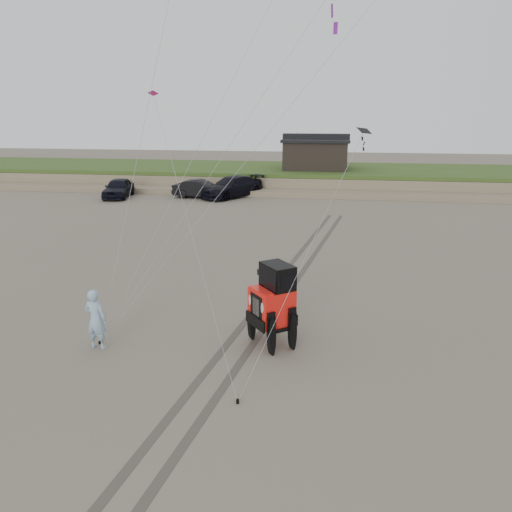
# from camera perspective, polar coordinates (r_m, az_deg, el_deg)

# --- Properties ---
(ground) EXTENTS (160.00, 160.00, 0.00)m
(ground) POSITION_cam_1_polar(r_m,az_deg,el_deg) (15.05, -7.34, -12.53)
(ground) COLOR #6B6054
(ground) RESTS_ON ground
(dune_ridge) EXTENTS (160.00, 14.25, 1.73)m
(dune_ridge) POSITION_cam_1_polar(r_m,az_deg,el_deg) (50.68, 4.48, 9.00)
(dune_ridge) COLOR #7A6B54
(dune_ridge) RESTS_ON ground
(cabin) EXTENTS (6.40, 5.40, 3.35)m
(cabin) POSITION_cam_1_polar(r_m,az_deg,el_deg) (49.81, 6.84, 11.60)
(cabin) COLOR black
(cabin) RESTS_ON dune_ridge
(truck_a) EXTENTS (2.67, 5.07, 1.64)m
(truck_a) POSITION_cam_1_polar(r_m,az_deg,el_deg) (44.82, -15.46, 7.51)
(truck_a) COLOR black
(truck_a) RESTS_ON ground
(truck_b) EXTENTS (4.81, 2.01, 1.55)m
(truck_b) POSITION_cam_1_polar(r_m,az_deg,el_deg) (43.30, -6.36, 7.64)
(truck_b) COLOR black
(truck_b) RESTS_ON ground
(truck_c) EXTENTS (5.47, 6.50, 1.78)m
(truck_c) POSITION_cam_1_polar(r_m,az_deg,el_deg) (43.42, -2.77, 7.90)
(truck_c) COLOR black
(truck_c) RESTS_ON ground
(jeep) EXTENTS (6.01, 5.47, 2.13)m
(jeep) POSITION_cam_1_polar(r_m,az_deg,el_deg) (15.86, 1.80, -6.57)
(jeep) COLOR #FF1C14
(jeep) RESTS_ON ground
(man) EXTENTS (0.77, 0.56, 1.97)m
(man) POSITION_cam_1_polar(r_m,az_deg,el_deg) (16.40, -17.85, -6.90)
(man) COLOR #85B2CD
(man) RESTS_ON ground
(stake_main) EXTENTS (0.08, 0.08, 0.12)m
(stake_main) POSITION_cam_1_polar(r_m,az_deg,el_deg) (17.02, -17.43, -9.39)
(stake_main) COLOR black
(stake_main) RESTS_ON ground
(stake_aux) EXTENTS (0.08, 0.08, 0.12)m
(stake_aux) POSITION_cam_1_polar(r_m,az_deg,el_deg) (13.32, -2.12, -16.26)
(stake_aux) COLOR black
(stake_aux) RESTS_ON ground
(tire_tracks) EXTENTS (5.22, 29.74, 0.01)m
(tire_tracks) POSITION_cam_1_polar(r_m,az_deg,el_deg) (21.93, 3.49, -2.95)
(tire_tracks) COLOR #4C443D
(tire_tracks) RESTS_ON ground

